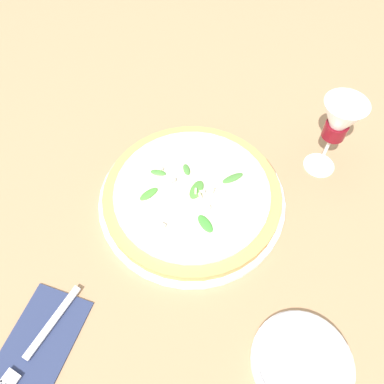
{
  "coord_description": "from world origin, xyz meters",
  "views": [
    {
      "loc": [
        0.32,
        0.21,
        0.63
      ],
      "look_at": [
        -0.03,
        0.03,
        0.03
      ],
      "focal_mm": 35.0,
      "sensor_mm": 36.0,
      "label": 1
    }
  ],
  "objects_px": {
    "side_plate_white": "(302,362)",
    "pizza_arugula_main": "(192,196)",
    "wine_glass": "(338,123)",
    "fork": "(37,343)"
  },
  "relations": [
    {
      "from": "wine_glass",
      "to": "fork",
      "type": "bearing_deg",
      "value": -27.73
    },
    {
      "from": "pizza_arugula_main",
      "to": "side_plate_white",
      "type": "bearing_deg",
      "value": 56.97
    },
    {
      "from": "pizza_arugula_main",
      "to": "wine_glass",
      "type": "relative_size",
      "value": 2.07
    },
    {
      "from": "pizza_arugula_main",
      "to": "fork",
      "type": "relative_size",
      "value": 1.75
    },
    {
      "from": "wine_glass",
      "to": "side_plate_white",
      "type": "distance_m",
      "value": 0.41
    },
    {
      "from": "side_plate_white",
      "to": "wine_glass",
      "type": "bearing_deg",
      "value": -167.03
    },
    {
      "from": "wine_glass",
      "to": "fork",
      "type": "relative_size",
      "value": 0.85
    },
    {
      "from": "pizza_arugula_main",
      "to": "wine_glass",
      "type": "bearing_deg",
      "value": 135.33
    },
    {
      "from": "side_plate_white",
      "to": "pizza_arugula_main",
      "type": "bearing_deg",
      "value": -123.03
    },
    {
      "from": "pizza_arugula_main",
      "to": "side_plate_white",
      "type": "distance_m",
      "value": 0.34
    }
  ]
}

